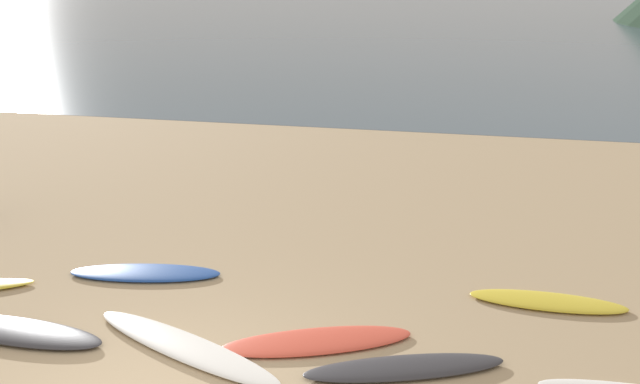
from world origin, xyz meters
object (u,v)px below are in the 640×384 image
Objects in this scene: surfboard_2 at (15,331)px; surfboard_5 at (317,341)px; surfboard_6 at (405,368)px; surfboard_3 at (145,273)px; surfboard_4 at (184,346)px; surfboard_7 at (548,301)px.

surfboard_5 is (3.45, 0.52, -0.01)m from surfboard_2.
surfboard_6 is at bearing -39.77° from surfboard_5.
surfboard_2 is at bearing 162.87° from surfboard_6.
surfboard_3 is 2.08m from surfboard_4.
surfboard_4 is at bearing 162.47° from surfboard_6.
surfboard_2 is at bearing -154.49° from surfboard_4.
surfboard_6 reaches higher than surfboard_4.
surfboard_2 is at bearing -123.46° from surfboard_3.
surfboard_6 is at bearing -130.46° from surfboard_7.
surfboard_6 is (1.01, -0.33, 0.01)m from surfboard_5.
surfboard_3 is 5.32m from surfboard_7.
surfboard_4 reaches higher than surfboard_3.
surfboard_3 reaches higher than surfboard_7.
surfboard_4 is at bearing -62.20° from surfboard_3.
surfboard_4 is 1.40× the size of surfboard_7.
surfboard_4 is 1.47m from surfboard_5.
surfboard_5 is 3.04m from surfboard_7.
surfboard_4 reaches higher than surfboard_7.
surfboard_5 is at bearing 39.17° from surfboard_4.
surfboard_7 is (2.64, 1.51, -0.00)m from surfboard_5.
surfboard_3 reaches higher than surfboard_5.
surfboard_2 is 6.42m from surfboard_7.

